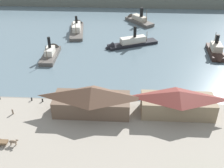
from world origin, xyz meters
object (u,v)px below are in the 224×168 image
Objects in this scene: ferry_shed_central_terminal at (178,102)px; ferry_moored_east at (51,52)px; mooring_post_center_east at (42,100)px; horse_cart at (6,142)px; ferry_mid_harbor at (216,52)px; mooring_post_center_west at (32,99)px; mooring_post_west at (0,98)px; ferry_departing_north at (137,19)px; ferry_shed_west_terminal at (92,100)px; ferry_near_quay at (77,28)px; pedestrian_near_cart at (13,112)px; ferry_approaching_west at (127,43)px.

ferry_shed_central_terminal reaches higher than ferry_moored_east.
ferry_moored_east is (-5.93, 34.32, -0.38)m from mooring_post_center_east.
ferry_shed_central_terminal reaches higher than horse_cart.
ferry_moored_east reaches higher than ferry_mid_harbor.
ferry_shed_central_terminal reaches higher than mooring_post_center_west.
mooring_post_center_west is 34.02m from ferry_moored_east.
mooring_post_west is 88.23m from ferry_departing_north.
ferry_departing_north is (14.08, 81.59, -3.88)m from ferry_shed_west_terminal.
ferry_near_quay is at bearing 103.17° from ferry_shed_west_terminal.
mooring_post_center_west is 0.05× the size of ferry_mid_harbor.
ferry_mid_harbor is at bearing 33.09° from pedestrian_near_cart.
mooring_post_west is 0.05× the size of ferry_moored_east.
mooring_post_center_east is (3.43, -0.39, 0.00)m from mooring_post_center_west.
ferry_approaching_west reaches higher than ferry_near_quay.
ferry_approaching_west is at bearing 79.18° from ferry_shed_west_terminal.
ferry_shed_west_terminal is 3.79× the size of horse_cart.
mooring_post_center_west is 1.00× the size of mooring_post_center_east.
pedestrian_near_cart is (-22.07, -2.37, -3.37)m from ferry_shed_west_terminal.
ferry_approaching_west is at bearing 57.72° from mooring_post_center_west.
mooring_post_west is at bearing 175.90° from ferry_shed_central_terminal.
mooring_post_center_west is (-18.87, 4.45, -3.70)m from ferry_shed_west_terminal.
ferry_shed_west_terminal reaches higher than horse_cart.
mooring_post_west is at bearing 116.94° from horse_cart.
ferry_near_quay is (-15.78, 67.42, -4.08)m from ferry_shed_west_terminal.
ferry_near_quay is 66.49m from ferry_mid_harbor.
ferry_shed_west_terminal is 1.05× the size of ferry_shed_central_terminal.
ferry_departing_north is (32.95, 77.14, -0.18)m from mooring_post_center_west.
ferry_departing_north is (-9.64, 80.92, -3.45)m from ferry_shed_central_terminal.
horse_cart is 6.29× the size of mooring_post_center_east.
mooring_post_center_west is at bearing -85.77° from ferry_moored_east.
pedestrian_near_cart is 7.54m from mooring_post_center_west.
ferry_shed_west_terminal reaches higher than ferry_near_quay.
ferry_approaching_west is at bearing -35.90° from ferry_near_quay.
ferry_shed_central_terminal is at bearing 19.34° from horse_cart.
horse_cart is at bearing -76.38° from pedestrian_near_cart.
ferry_shed_west_terminal is 19.73m from mooring_post_center_west.
mooring_post_center_west is 0.04× the size of ferry_near_quay.
pedestrian_near_cart reaches higher than mooring_post_center_east.
mooring_post_center_west is at bearing 64.81° from pedestrian_near_cart.
ferry_shed_central_terminal is at bearing -4.10° from mooring_post_west.
pedestrian_near_cart is at bearing -45.65° from mooring_post_west.
mooring_post_west is 0.05× the size of ferry_mid_harbor.
ferry_near_quay is (3.38, 81.80, -0.86)m from horse_cart.
ferry_shed_west_terminal is at bearing -60.88° from ferry_moored_east.
horse_cart is 81.87m from ferry_near_quay.
ferry_near_quay is (12.94, 62.99, -0.39)m from mooring_post_west.
horse_cart is 52.80m from ferry_moored_east.
ferry_mid_harbor is (61.30, -25.75, 0.37)m from ferry_near_quay.
mooring_post_center_east is at bearing 175.07° from ferry_shed_central_terminal.
ferry_approaching_west is (28.27, 44.75, -0.28)m from mooring_post_center_west.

